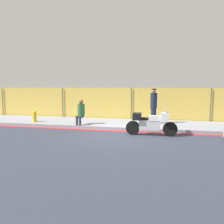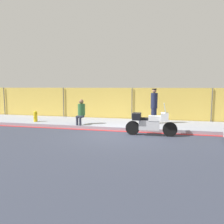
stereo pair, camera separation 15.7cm
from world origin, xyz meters
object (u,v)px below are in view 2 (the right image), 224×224
Objects in this scene: motorcycle at (151,123)px; officer_standing at (154,106)px; person_seated_on_curb at (81,111)px; fire_hydrant at (35,116)px.

officer_standing is (0.04, 2.28, 0.55)m from motorcycle.
person_seated_on_curb reaches higher than motorcycle.
officer_standing is 6.64m from fire_hydrant.
person_seated_on_curb is (-3.67, 1.14, 0.31)m from motorcycle.
officer_standing reaches higher than motorcycle.
motorcycle is at bearing -11.58° from fire_hydrant.
person_seated_on_curb is at bearing -162.83° from officer_standing.
motorcycle is at bearing -17.19° from person_seated_on_curb.
person_seated_on_curb is (-3.72, -1.15, -0.24)m from officer_standing.
fire_hydrant is at bearing -171.71° from officer_standing.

